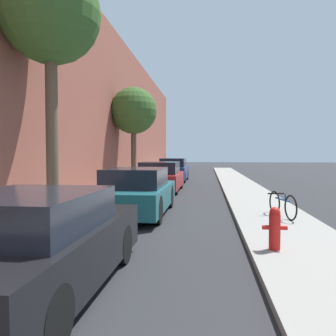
# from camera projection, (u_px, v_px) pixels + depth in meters

# --- Properties ---
(ground_plane) EXTENTS (120.00, 120.00, 0.00)m
(ground_plane) POSITION_uv_depth(u_px,v_px,m) (181.00, 193.00, 14.97)
(ground_plane) COLOR #28282B
(sidewalk_left) EXTENTS (2.00, 52.00, 0.12)m
(sidewalk_left) POSITION_uv_depth(u_px,v_px,m) (117.00, 191.00, 15.31)
(sidewalk_left) COLOR gray
(sidewalk_left) RESTS_ON ground
(sidewalk_right) EXTENTS (2.00, 52.00, 0.12)m
(sidewalk_right) POSITION_uv_depth(u_px,v_px,m) (247.00, 193.00, 14.62)
(sidewalk_right) COLOR gray
(sidewalk_right) RESTS_ON ground
(building_facade_left) EXTENTS (0.70, 52.00, 8.56)m
(building_facade_left) POSITION_uv_depth(u_px,v_px,m) (88.00, 98.00, 15.29)
(building_facade_left) COLOR brown
(building_facade_left) RESTS_ON ground
(parked_car_black) EXTENTS (1.76, 3.94, 1.28)m
(parked_car_black) POSITION_uv_depth(u_px,v_px,m) (35.00, 245.00, 4.17)
(parked_car_black) COLOR black
(parked_car_black) RESTS_ON ground
(parked_car_teal) EXTENTS (1.76, 4.29, 1.34)m
(parked_car_teal) POSITION_uv_depth(u_px,v_px,m) (137.00, 192.00, 9.66)
(parked_car_teal) COLOR black
(parked_car_teal) RESTS_ON ground
(parked_car_red) EXTENTS (1.86, 4.37, 1.38)m
(parked_car_red) POSITION_uv_depth(u_px,v_px,m) (160.00, 177.00, 15.74)
(parked_car_red) COLOR black
(parked_car_red) RESTS_ON ground
(parked_car_navy) EXTENTS (1.72, 4.55, 1.48)m
(parked_car_navy) POSITION_uv_depth(u_px,v_px,m) (174.00, 170.00, 21.75)
(parked_car_navy) COLOR black
(parked_car_navy) RESTS_ON ground
(street_tree_near) EXTENTS (2.58, 2.58, 6.54)m
(street_tree_near) POSITION_uv_depth(u_px,v_px,m) (50.00, 16.00, 8.64)
(street_tree_near) COLOR brown
(street_tree_near) RESTS_ON sidewalk_left
(street_tree_far) EXTENTS (2.56, 2.56, 5.29)m
(street_tree_far) POSITION_uv_depth(u_px,v_px,m) (133.00, 111.00, 18.45)
(street_tree_far) COLOR brown
(street_tree_far) RESTS_ON sidewalk_left
(fire_hydrant) EXTENTS (0.41, 0.19, 0.73)m
(fire_hydrant) POSITION_uv_depth(u_px,v_px,m) (275.00, 228.00, 5.68)
(fire_hydrant) COLOR red
(fire_hydrant) RESTS_ON sidewalk_right
(bicycle) EXTENTS (0.51, 1.51, 0.63)m
(bicycle) POSITION_uv_depth(u_px,v_px,m) (282.00, 205.00, 8.61)
(bicycle) COLOR black
(bicycle) RESTS_ON sidewalk_right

